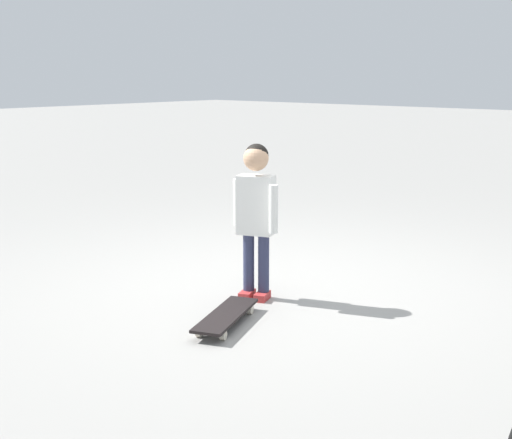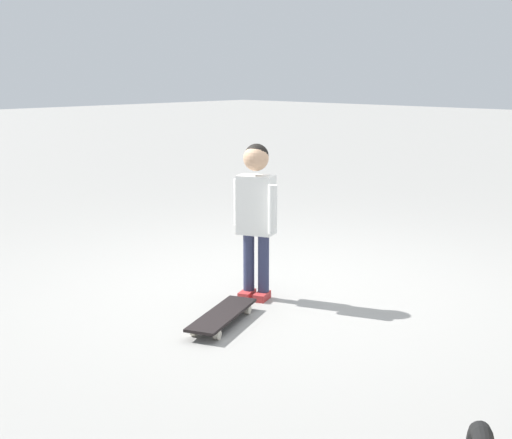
% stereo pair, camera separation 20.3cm
% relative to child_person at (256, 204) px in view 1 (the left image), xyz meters
% --- Properties ---
extents(ground_plane, '(50.00, 50.00, 0.00)m').
position_rel_child_person_xyz_m(ground_plane, '(-0.31, -0.05, -0.66)').
color(ground_plane, gray).
extents(child_person, '(0.24, 0.41, 1.06)m').
position_rel_child_person_xyz_m(child_person, '(0.00, 0.00, 0.00)').
color(child_person, '#2D3351').
rests_on(child_person, ground).
extents(skateboard, '(0.70, 0.43, 0.07)m').
position_rel_child_person_xyz_m(skateboard, '(0.53, 0.21, -0.60)').
color(skateboard, black).
rests_on(skateboard, ground).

